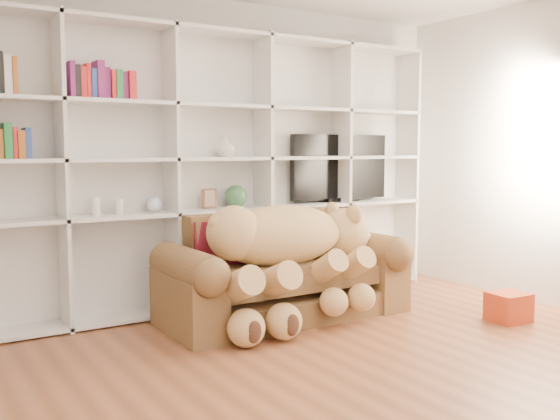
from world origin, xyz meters
TOP-DOWN VIEW (x-y plane):
  - floor at (0.00, 0.00)m, footprint 5.00×5.00m
  - wall_back at (0.00, 2.50)m, footprint 5.00×0.02m
  - bookshelf at (-0.24, 2.36)m, footprint 4.43×0.35m
  - sofa at (0.28, 1.71)m, footprint 2.02×0.87m
  - teddy_bear at (0.22, 1.54)m, footprint 1.64×0.87m
  - throw_pillow at (-0.24, 1.85)m, footprint 0.42×0.31m
  - gift_box at (1.75, 0.63)m, footprint 0.31×0.29m
  - tv at (1.35, 2.35)m, footprint 1.11×0.18m
  - picture_frame at (-0.10, 2.30)m, footprint 0.14×0.03m
  - green_vase at (0.17, 2.30)m, footprint 0.20×0.20m
  - figurine_tall at (-1.07, 2.30)m, footprint 0.10×0.10m
  - figurine_short at (-0.89, 2.30)m, footprint 0.09×0.09m
  - snow_globe at (-0.59, 2.30)m, footprint 0.13×0.13m
  - shelf_vase at (0.06, 2.30)m, footprint 0.20×0.20m

SIDE VIEW (x-z plane):
  - floor at x=0.00m, z-range 0.00..0.00m
  - gift_box at x=1.75m, z-range 0.00..0.23m
  - sofa at x=0.28m, z-range -0.10..0.74m
  - teddy_bear at x=0.22m, z-range 0.13..1.08m
  - throw_pillow at x=-0.24m, z-range 0.42..0.81m
  - figurine_short at x=-0.89m, z-range 0.86..0.99m
  - snow_globe at x=-0.59m, z-range 0.87..1.00m
  - figurine_tall at x=-1.07m, z-range 0.86..1.01m
  - picture_frame at x=-0.10m, z-range 0.87..1.04m
  - green_vase at x=0.17m, z-range 0.86..1.06m
  - tv at x=1.35m, z-range 0.86..1.52m
  - bookshelf at x=-0.24m, z-range 0.11..2.51m
  - wall_back at x=0.00m, z-range 0.00..2.70m
  - shelf_vase at x=0.06m, z-range 1.31..1.49m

